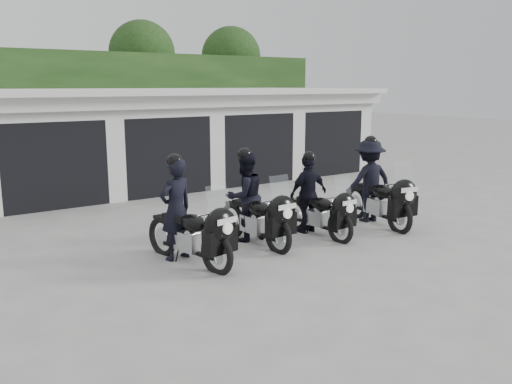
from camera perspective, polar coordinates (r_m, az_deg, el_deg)
ground at (r=11.06m, az=3.59°, el=-4.99°), size 80.00×80.00×0.00m
garage_block at (r=17.73m, az=-12.85°, el=5.56°), size 16.40×6.80×2.96m
background_vegetation at (r=22.35m, az=-16.91°, el=9.93°), size 20.00×3.90×5.80m
police_bike_a at (r=9.49m, az=-7.24°, el=-2.91°), size 0.95×2.24×1.97m
police_bike_b at (r=10.66m, az=-0.57°, el=-1.08°), size 0.90×2.22×1.93m
police_bike_c at (r=11.35m, az=6.09°, el=-0.69°), size 0.99×2.05×1.78m
police_bike_d at (r=12.47m, az=12.30°, el=0.70°), size 1.30×2.31×2.03m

